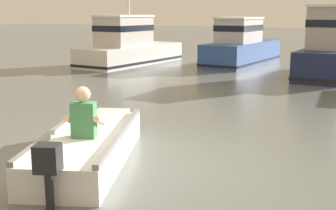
# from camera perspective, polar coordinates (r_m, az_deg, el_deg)

# --- Properties ---
(ground_plane) EXTENTS (120.00, 120.00, 0.00)m
(ground_plane) POSITION_cam_1_polar(r_m,az_deg,el_deg) (6.70, -4.70, -7.77)
(ground_plane) COLOR slate
(rowboat_with_person) EXTENTS (2.17, 3.60, 1.19)m
(rowboat_with_person) POSITION_cam_1_polar(r_m,az_deg,el_deg) (6.93, -10.01, -5.07)
(rowboat_with_person) COLOR white
(rowboat_with_person) RESTS_ON ground
(moored_boat_white) EXTENTS (2.36, 5.74, 3.98)m
(moored_boat_white) POSITION_cam_1_polar(r_m,az_deg,el_deg) (19.59, -5.01, 7.44)
(moored_boat_white) COLOR white
(moored_boat_white) RESTS_ON ground
(moored_boat_blue) EXTENTS (2.10, 5.37, 2.01)m
(moored_boat_blue) POSITION_cam_1_polar(r_m,az_deg,el_deg) (19.65, 9.32, 7.30)
(moored_boat_blue) COLOR #2D519E
(moored_boat_blue) RESTS_ON ground
(moored_boat_navy) EXTENTS (1.79, 5.47, 2.46)m
(moored_boat_navy) POSITION_cam_1_polar(r_m,az_deg,el_deg) (16.87, 19.98, 6.54)
(moored_boat_navy) COLOR #19234C
(moored_boat_navy) RESTS_ON ground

